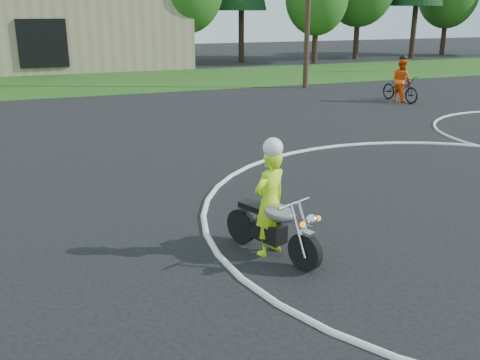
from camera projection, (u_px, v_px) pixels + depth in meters
name	position (u px, v px, depth m)	size (l,w,h in m)	color
grass_strip	(187.00, 79.00, 32.68)	(120.00, 10.00, 0.02)	#1E4714
primary_motorcycle	(274.00, 227.00, 9.12)	(1.03, 2.02, 1.13)	black
rider_primary_grp	(270.00, 199.00, 9.10)	(0.81, 0.69, 2.09)	#C1FB1A
rider_second_grp	(401.00, 85.00, 24.52)	(1.04, 2.30, 2.14)	black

